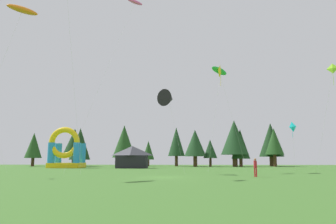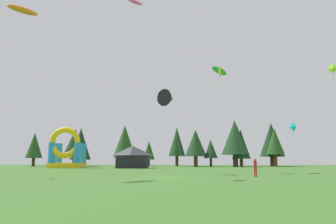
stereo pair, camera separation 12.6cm
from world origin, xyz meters
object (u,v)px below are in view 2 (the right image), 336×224
Objects in this scene: kite_black_delta at (168,98)px; kite_green_parafoil at (219,71)px; kite_yellow_diamond at (221,72)px; person_near_camera at (255,166)px; kite_lime_diamond at (333,69)px; kite_pink_parafoil at (135,2)px; inflatable_orange_dome at (66,152)px; kite_orange_parafoil at (23,10)px; kite_cyan_diamond at (292,128)px; festival_tent at (132,157)px.

kite_green_parafoil is at bearing 36.90° from kite_black_delta.
kite_yellow_diamond reaches higher than person_near_camera.
kite_green_parafoil is (-14.10, 3.91, 1.11)m from kite_lime_diamond.
kite_black_delta is 0.70× the size of kite_green_parafoil.
inflatable_orange_dome is (-15.65, 14.98, -23.24)m from kite_pink_parafoil.
person_near_camera is at bearing -34.93° from kite_black_delta.
kite_lime_diamond reaches higher than kite_black_delta.
kite_orange_parafoil is 2.45× the size of kite_cyan_diamond.
kite_orange_parafoil is 34.43m from festival_tent.
kite_cyan_diamond is 41.82m from inflatable_orange_dome.
kite_black_delta is at bearing -176.22° from kite_lime_diamond.
kite_cyan_diamond reaches higher than person_near_camera.
kite_cyan_diamond is 28.97m from festival_tent.
person_near_camera is at bearing -118.60° from kite_cyan_diamond.
kite_yellow_diamond is at bearing 32.02° from kite_orange_parafoil.
kite_cyan_diamond is (24.63, 4.39, -19.54)m from kite_pink_parafoil.
inflatable_orange_dome is (-42.48, 20.79, -10.26)m from kite_lime_diamond.
kite_orange_parafoil reaches higher than kite_black_delta.
kite_pink_parafoil is at bearing 168.95° from kite_yellow_diamond.
kite_orange_parafoil reaches higher than kite_yellow_diamond.
kite_orange_parafoil is at bearing -147.98° from kite_yellow_diamond.
kite_orange_parafoil reaches higher than inflatable_orange_dome.
inflatable_orange_dome is (-6.51, 31.27, -14.23)m from kite_orange_parafoil.
kite_cyan_diamond is 1.27× the size of festival_tent.
kite_green_parafoil is (7.07, 5.31, 4.97)m from kite_black_delta.
person_near_camera is at bearing -79.87° from kite_green_parafoil.
kite_lime_diamond is at bearing 3.78° from kite_black_delta.
kite_lime_diamond reaches higher than person_near_camera.
kite_pink_parafoil is 14.21× the size of person_near_camera.
person_near_camera is 0.24× the size of inflatable_orange_dome.
kite_pink_parafoil is 31.75m from kite_cyan_diamond.
kite_yellow_diamond is 0.74m from kite_green_parafoil.
kite_green_parafoil reaches higher than kite_lime_diamond.
inflatable_orange_dome is (-21.31, 22.19, -6.39)m from kite_black_delta.
kite_black_delta is 22.40m from kite_cyan_diamond.
person_near_camera is at bearing -58.00° from festival_tent.
kite_pink_parafoil reaches higher than kite_cyan_diamond.
inflatable_orange_dome is at bearing 175.29° from festival_tent.
kite_yellow_diamond reaches higher than festival_tent.
inflatable_orange_dome is (-28.38, 16.88, -11.36)m from kite_green_parafoil.
kite_black_delta reaches higher than inflatable_orange_dome.
kite_green_parafoil is at bearing 33.36° from kite_orange_parafoil.
kite_orange_parafoil is at bearing -148.51° from kite_cyan_diamond.
kite_cyan_diamond is at bearing 10.10° from kite_pink_parafoil.
kite_pink_parafoil is at bearing -43.74° from inflatable_orange_dome.
festival_tent is at bearing 133.71° from kite_green_parafoil.
kite_lime_diamond is at bearing -77.84° from kite_cyan_diamond.
kite_orange_parafoil is 28.99m from person_near_camera.
kite_black_delta is at bearing -69.21° from festival_tent.
kite_pink_parafoil reaches higher than kite_orange_parafoil.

